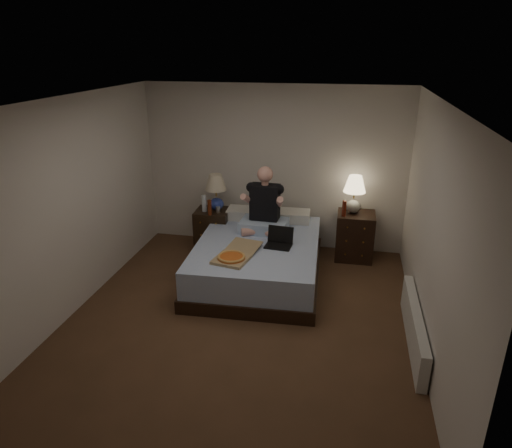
% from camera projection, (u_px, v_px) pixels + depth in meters
% --- Properties ---
extents(floor, '(4.00, 4.50, 0.00)m').
position_uv_depth(floor, '(241.00, 318.00, 5.39)').
color(floor, brown).
rests_on(floor, ground).
extents(ceiling, '(4.00, 4.50, 0.00)m').
position_uv_depth(ceiling, '(238.00, 101.00, 4.47)').
color(ceiling, white).
rests_on(ceiling, ground).
extents(wall_back, '(4.00, 0.00, 2.50)m').
position_uv_depth(wall_back, '(274.00, 168.00, 6.98)').
color(wall_back, silver).
rests_on(wall_back, ground).
extents(wall_front, '(4.00, 0.00, 2.50)m').
position_uv_depth(wall_front, '(156.00, 344.00, 2.88)').
color(wall_front, silver).
rests_on(wall_front, ground).
extents(wall_left, '(0.00, 4.50, 2.50)m').
position_uv_depth(wall_left, '(72.00, 207.00, 5.30)').
color(wall_left, silver).
rests_on(wall_left, ground).
extents(wall_right, '(0.00, 4.50, 2.50)m').
position_uv_depth(wall_right, '(434.00, 234.00, 4.56)').
color(wall_right, silver).
rests_on(wall_right, ground).
extents(bed, '(1.70, 2.21, 0.54)m').
position_uv_depth(bed, '(258.00, 259.00, 6.25)').
color(bed, '#6083C1').
rests_on(bed, floor).
extents(nightstand_left, '(0.53, 0.48, 0.66)m').
position_uv_depth(nightstand_left, '(213.00, 230.00, 7.05)').
color(nightstand_left, black).
rests_on(nightstand_left, floor).
extents(nightstand_right, '(0.55, 0.49, 0.71)m').
position_uv_depth(nightstand_right, '(355.00, 236.00, 6.80)').
color(nightstand_right, black).
rests_on(nightstand_right, floor).
extents(lamp_left, '(0.35, 0.35, 0.56)m').
position_uv_depth(lamp_left, '(216.00, 192.00, 6.85)').
color(lamp_left, navy).
rests_on(lamp_left, nightstand_left).
extents(lamp_right, '(0.41, 0.41, 0.56)m').
position_uv_depth(lamp_right, '(354.00, 194.00, 6.61)').
color(lamp_right, gray).
rests_on(lamp_right, nightstand_right).
extents(water_bottle, '(0.07, 0.07, 0.25)m').
position_uv_depth(water_bottle, '(204.00, 203.00, 6.85)').
color(water_bottle, silver).
rests_on(water_bottle, nightstand_left).
extents(soda_can, '(0.07, 0.07, 0.10)m').
position_uv_depth(soda_can, '(218.00, 209.00, 6.82)').
color(soda_can, silver).
rests_on(soda_can, nightstand_left).
extents(beer_bottle_left, '(0.06, 0.06, 0.23)m').
position_uv_depth(beer_bottle_left, '(210.00, 207.00, 6.71)').
color(beer_bottle_left, '#59200C').
rests_on(beer_bottle_left, nightstand_left).
extents(beer_bottle_right, '(0.06, 0.06, 0.23)m').
position_uv_depth(beer_bottle_right, '(344.00, 208.00, 6.54)').
color(beer_bottle_right, '#601C0D').
rests_on(beer_bottle_right, nightstand_right).
extents(person, '(0.68, 0.55, 0.93)m').
position_uv_depth(person, '(264.00, 200.00, 6.33)').
color(person, black).
rests_on(person, bed).
extents(laptop, '(0.36, 0.31, 0.24)m').
position_uv_depth(laptop, '(278.00, 238.00, 5.95)').
color(laptop, black).
rests_on(laptop, bed).
extents(pizza_box, '(0.54, 0.82, 0.08)m').
position_uv_depth(pizza_box, '(231.00, 258.00, 5.59)').
color(pizza_box, tan).
rests_on(pizza_box, bed).
extents(radiator, '(0.10, 1.60, 0.40)m').
position_uv_depth(radiator, '(414.00, 327.00, 4.87)').
color(radiator, silver).
rests_on(radiator, floor).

